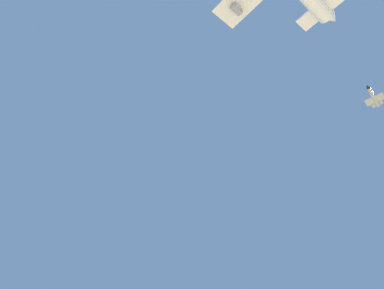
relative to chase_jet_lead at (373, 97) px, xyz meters
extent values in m
cone|color=white|center=(32.88, 13.07, 17.28)|extent=(5.73, 6.38, 5.76)
cylinder|color=gray|center=(70.56, -3.02, 14.20)|extent=(5.49, 3.92, 3.00)
cube|color=white|center=(39.29, 14.15, 17.48)|extent=(10.54, 22.86, 1.28)
cylinder|color=#999EA3|center=(-0.07, -0.03, -0.02)|extent=(12.65, 6.14, 1.50)
cone|color=black|center=(6.91, 2.71, -0.02)|extent=(2.41, 2.13, 1.50)
cube|color=#999EA3|center=(-1.47, -0.58, -0.22)|extent=(7.01, 9.05, 0.24)
cube|color=#999EA3|center=(-5.20, -2.04, 1.93)|extent=(2.31, 1.06, 2.60)
cube|color=#999EA3|center=(-5.20, -2.04, 0.18)|extent=(3.61, 5.20, 0.20)
camera|label=1|loc=(124.99, 53.24, -130.10)|focal=36.01mm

